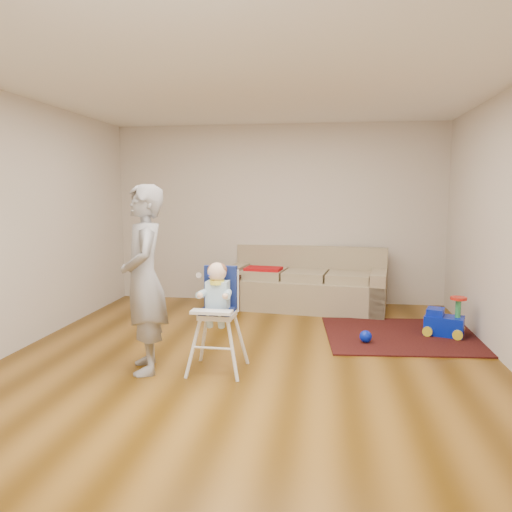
# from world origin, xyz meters

# --- Properties ---
(ground) EXTENTS (5.50, 5.50, 0.00)m
(ground) POSITION_xyz_m (0.00, 0.00, 0.00)
(ground) COLOR #503208
(ground) RESTS_ON ground
(room_envelope) EXTENTS (5.04, 5.52, 2.72)m
(room_envelope) POSITION_xyz_m (0.00, 0.53, 1.88)
(room_envelope) COLOR beige
(room_envelope) RESTS_ON ground
(sofa) EXTENTS (2.37, 1.23, 0.87)m
(sofa) POSITION_xyz_m (0.46, 2.30, 0.44)
(sofa) COLOR tan
(sofa) RESTS_ON ground
(side_table) EXTENTS (0.51, 0.51, 0.51)m
(side_table) POSITION_xyz_m (-0.71, 2.20, 0.25)
(side_table) COLOR black
(side_table) RESTS_ON ground
(area_rug) EXTENTS (2.18, 1.71, 0.02)m
(area_rug) POSITION_xyz_m (1.80, 1.04, 0.01)
(area_rug) COLOR black
(area_rug) RESTS_ON ground
(ride_on_toy) EXTENTS (0.50, 0.43, 0.47)m
(ride_on_toy) POSITION_xyz_m (2.13, 1.09, 0.25)
(ride_on_toy) COLOR #061CC0
(ride_on_toy) RESTS_ON area_rug
(toy_ball) EXTENTS (0.14, 0.14, 0.14)m
(toy_ball) POSITION_xyz_m (1.20, 0.65, 0.08)
(toy_ball) COLOR #061CC0
(toy_ball) RESTS_ON area_rug
(high_chair) EXTENTS (0.50, 0.50, 1.05)m
(high_chair) POSITION_xyz_m (-0.25, -0.40, 0.50)
(high_chair) COLOR white
(high_chair) RESTS_ON ground
(adult) EXTENTS (0.64, 0.75, 1.75)m
(adult) POSITION_xyz_m (-0.93, -0.49, 0.88)
(adult) COLOR gray
(adult) RESTS_ON ground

